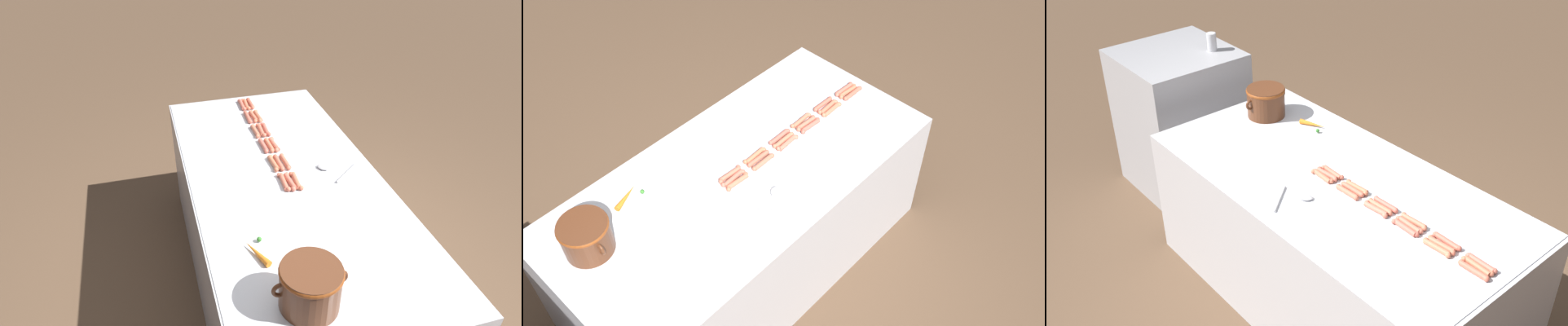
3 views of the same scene
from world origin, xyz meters
The scene contains 23 objects.
ground_plane centered at (0.00, 0.00, 0.00)m, with size 20.00×20.00×0.00m, color brown.
griddle_counter centered at (0.00, 0.00, 0.42)m, with size 1.02×2.13×0.83m.
hot_dog_0 centered at (-0.04, -0.91, 0.84)m, with size 0.03×0.16×0.03m.
hot_dog_1 centered at (-0.04, -0.71, 0.84)m, with size 0.03×0.16×0.03m.
hot_dog_2 centered at (-0.04, -0.52, 0.84)m, with size 0.03×0.16×0.03m.
hot_dog_3 centered at (-0.04, -0.33, 0.84)m, with size 0.04×0.16×0.03m.
hot_dog_4 centered at (-0.04, -0.14, 0.84)m, with size 0.03×0.16×0.03m.
hot_dog_5 centered at (-0.04, 0.05, 0.84)m, with size 0.04×0.16×0.03m.
hot_dog_6 centered at (-0.01, -0.90, 0.84)m, with size 0.04×0.16×0.03m.
hot_dog_7 centered at (-0.01, -0.71, 0.84)m, with size 0.04×0.16×0.03m.
hot_dog_8 centered at (-0.01, -0.52, 0.84)m, with size 0.03×0.16×0.03m.
hot_dog_9 centered at (-0.01, -0.33, 0.84)m, with size 0.03×0.16×0.03m.
hot_dog_10 centered at (-0.01, -0.14, 0.84)m, with size 0.03×0.16×0.03m.
hot_dog_11 centered at (-0.01, 0.05, 0.84)m, with size 0.03×0.16×0.03m.
hot_dog_12 centered at (0.02, -0.90, 0.84)m, with size 0.03×0.16×0.03m.
hot_dog_13 centered at (0.03, -0.71, 0.84)m, with size 0.03×0.16×0.03m.
hot_dog_14 centered at (0.03, -0.52, 0.84)m, with size 0.03×0.16×0.03m.
hot_dog_15 centered at (0.03, -0.34, 0.84)m, with size 0.03×0.16×0.03m.
hot_dog_16 centered at (0.02, -0.14, 0.84)m, with size 0.03×0.16×0.03m.
hot_dog_17 centered at (0.02, 0.05, 0.84)m, with size 0.04×0.16×0.03m.
bean_pot centered at (0.17, 0.81, 0.94)m, with size 0.30×0.24×0.19m.
serving_spoon centered at (-0.26, -0.01, 0.84)m, with size 0.24×0.20×0.02m.
carrot centered at (0.29, 0.51, 0.85)m, with size 0.09×0.17×0.03m.
Camera 2 is at (-1.62, 1.39, 3.17)m, focal length 41.20 mm.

